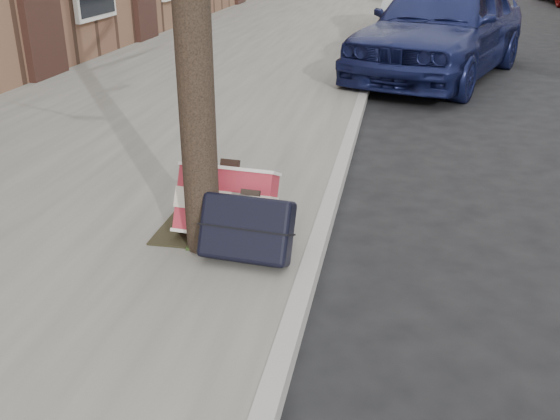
% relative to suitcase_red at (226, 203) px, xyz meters
% --- Properties ---
extents(ground, '(120.00, 120.00, 0.00)m').
position_rel_suitcase_red_xyz_m(ground, '(1.90, -1.02, -0.39)').
color(ground, black).
rests_on(ground, ground).
extents(near_sidewalk, '(5.00, 70.00, 0.12)m').
position_rel_suitcase_red_xyz_m(near_sidewalk, '(-1.80, 13.98, -0.33)').
color(near_sidewalk, gray).
rests_on(near_sidewalk, ground).
extents(dirt_patch, '(0.85, 0.85, 0.02)m').
position_rel_suitcase_red_xyz_m(dirt_patch, '(-0.10, 0.18, -0.26)').
color(dirt_patch, black).
rests_on(dirt_patch, near_sidewalk).
extents(suitcase_red, '(0.73, 0.45, 0.54)m').
position_rel_suitcase_red_xyz_m(suitcase_red, '(0.00, 0.00, 0.00)').
color(suitcase_red, maroon).
rests_on(suitcase_red, near_sidewalk).
extents(suitcase_navy, '(0.64, 0.41, 0.48)m').
position_rel_suitcase_red_xyz_m(suitcase_navy, '(0.23, -0.32, -0.03)').
color(suitcase_navy, black).
rests_on(suitcase_navy, near_sidewalk).
extents(car_near_front, '(3.34, 5.05, 1.60)m').
position_rel_suitcase_red_xyz_m(car_near_front, '(1.73, 6.70, 0.41)').
color(car_near_front, '#141A46').
rests_on(car_near_front, ground).
extents(car_near_mid, '(1.80, 4.56, 1.48)m').
position_rel_suitcase_red_xyz_m(car_near_mid, '(1.53, 10.76, 0.35)').
color(car_near_mid, '#999DA0').
rests_on(car_near_mid, ground).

